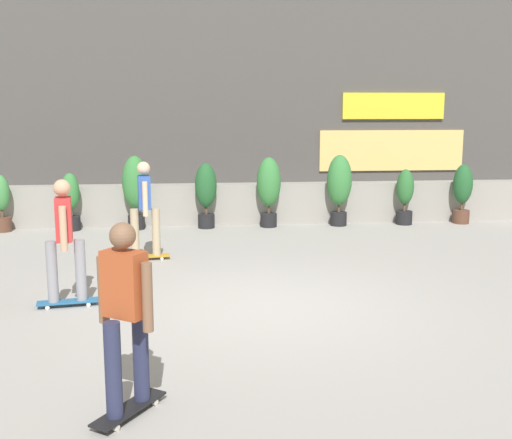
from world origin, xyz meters
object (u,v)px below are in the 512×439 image
potted_plant_0 (1,202)px  skater_by_wall_left (145,206)px  potted_plant_5 (339,184)px  skater_foreground (125,311)px  potted_plant_6 (405,195)px  skater_far_right (65,237)px  potted_plant_7 (463,190)px  potted_plant_1 (71,200)px  potted_plant_2 (135,186)px  potted_plant_3 (206,191)px  potted_plant_4 (269,187)px

potted_plant_0 → skater_by_wall_left: bearing=-41.4°
potted_plant_5 → skater_foreground: (-3.74, -8.46, 0.03)m
potted_plant_6 → skater_far_right: skater_far_right is taller
potted_plant_7 → potted_plant_1: bearing=180.0°
potted_plant_5 → skater_foreground: bearing=-113.8°
potted_plant_2 → potted_plant_7: potted_plant_2 is taller
potted_plant_1 → skater_far_right: (0.93, -5.31, 0.29)m
potted_plant_0 → potted_plant_1: size_ratio=0.98×
potted_plant_3 → potted_plant_1: bearing=180.0°
skater_foreground → potted_plant_1: bearing=103.5°
potted_plant_5 → skater_by_wall_left: skater_by_wall_left is taller
potted_plant_1 → potted_plant_3: potted_plant_3 is taller
potted_plant_3 → potted_plant_4: 1.36m
potted_plant_7 → potted_plant_0: bearing=180.0°
potted_plant_0 → potted_plant_4: bearing=-0.0°
skater_by_wall_left → skater_foreground: bearing=-87.3°
potted_plant_4 → potted_plant_6: bearing=0.0°
potted_plant_0 → skater_far_right: bearing=-66.2°
potted_plant_2 → potted_plant_4: (2.86, -0.00, -0.04)m
potted_plant_0 → potted_plant_1: bearing=0.0°
potted_plant_1 → skater_far_right: skater_far_right is taller
potted_plant_0 → potted_plant_6: size_ratio=0.97×
potted_plant_5 → skater_far_right: (-4.85, -5.31, 0.03)m
potted_plant_7 → skater_foreground: (-6.55, -8.46, 0.20)m
potted_plant_0 → potted_plant_6: potted_plant_6 is taller
potted_plant_4 → potted_plant_2: bearing=180.0°
potted_plant_1 → skater_foreground: bearing=-76.5°
potted_plant_2 → potted_plant_5: 4.42m
potted_plant_5 → potted_plant_6: bearing=0.0°
potted_plant_3 → skater_foreground: bearing=-95.5°
potted_plant_1 → potted_plant_3: (2.85, 0.00, 0.15)m
potted_plant_1 → potted_plant_6: bearing=0.0°
potted_plant_3 → skater_by_wall_left: skater_by_wall_left is taller
potted_plant_1 → potted_plant_2: bearing=0.0°
potted_plant_6 → potted_plant_4: bearing=-180.0°
potted_plant_1 → potted_plant_7: size_ratio=0.92×
potted_plant_1 → potted_plant_7: 8.59m
potted_plant_0 → potted_plant_5: potted_plant_5 is taller
potted_plant_6 → skater_foreground: bearing=-121.7°
potted_plant_4 → skater_far_right: size_ratio=0.90×
potted_plant_4 → potted_plant_7: (4.37, 0.00, -0.14)m
potted_plant_4 → potted_plant_7: potted_plant_4 is taller
potted_plant_0 → skater_by_wall_left: size_ratio=0.71×
potted_plant_7 → skater_by_wall_left: skater_by_wall_left is taller
potted_plant_1 → potted_plant_4: 4.22m
potted_plant_2 → skater_foreground: (0.68, -8.46, 0.02)m
potted_plant_3 → skater_foreground: 8.50m
potted_plant_0 → skater_foreground: size_ratio=0.71×
potted_plant_1 → potted_plant_4: size_ratio=0.80×
potted_plant_1 → potted_plant_7: bearing=0.0°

